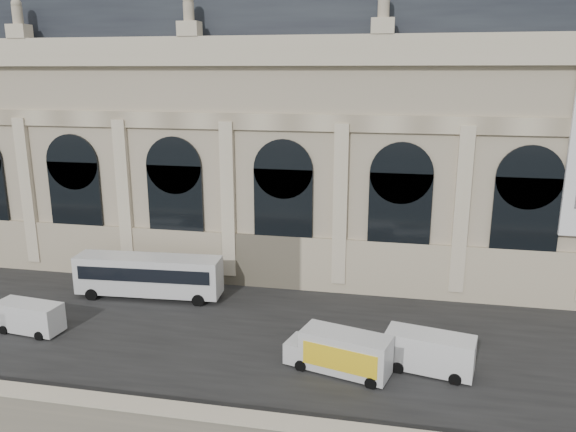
# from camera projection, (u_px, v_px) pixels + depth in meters

# --- Properties ---
(quay) EXTENTS (160.00, 70.00, 6.00)m
(quay) POSITION_uv_depth(u_px,v_px,m) (342.00, 273.00, 63.48)
(quay) COLOR gray
(quay) RESTS_ON ground
(street) EXTENTS (160.00, 24.00, 0.06)m
(street) POSITION_uv_depth(u_px,v_px,m) (314.00, 330.00, 42.79)
(street) COLOR #2D2D2D
(street) RESTS_ON quay
(parapet) EXTENTS (160.00, 1.40, 1.21)m
(parapet) POSITION_uv_depth(u_px,v_px,m) (276.00, 430.00, 29.92)
(parapet) COLOR gray
(parapet) RESTS_ON quay
(museum) EXTENTS (69.00, 18.70, 29.10)m
(museum) POSITION_uv_depth(u_px,v_px,m) (282.00, 127.00, 56.49)
(museum) COLOR #B6A58C
(museum) RESTS_ON quay
(bus_left) EXTENTS (12.81, 3.59, 3.73)m
(bus_left) POSITION_uv_depth(u_px,v_px,m) (149.00, 275.00, 48.51)
(bus_left) COLOR silver
(bus_left) RESTS_ON quay
(van_b) EXTENTS (5.43, 2.62, 2.34)m
(van_b) POSITION_uv_depth(u_px,v_px,m) (26.00, 317.00, 42.36)
(van_b) COLOR silver
(van_b) RESTS_ON quay
(van_c) EXTENTS (6.20, 3.35, 2.62)m
(van_c) POSITION_uv_depth(u_px,v_px,m) (424.00, 352.00, 36.80)
(van_c) COLOR silver
(van_c) RESTS_ON quay
(box_truck) EXTENTS (7.26, 3.92, 2.79)m
(box_truck) POSITION_uv_depth(u_px,v_px,m) (340.00, 352.00, 36.60)
(box_truck) COLOR silver
(box_truck) RESTS_ON quay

